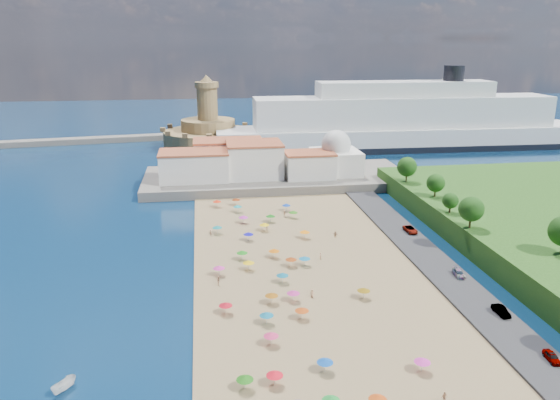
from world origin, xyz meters
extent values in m
plane|color=#071938|center=(0.00, 0.00, 0.00)|extent=(700.00, 700.00, 0.00)
cube|color=#59544C|center=(10.00, 73.00, 1.50)|extent=(90.00, 36.00, 3.00)
cube|color=#59544C|center=(-12.00, 108.00, 1.20)|extent=(18.00, 70.00, 2.40)
cube|color=silver|center=(-18.00, 69.00, 7.50)|extent=(22.00, 14.00, 9.00)
cube|color=silver|center=(2.00, 71.00, 8.50)|extent=(18.00, 16.00, 11.00)
cube|color=silver|center=(20.00, 67.00, 7.00)|extent=(16.00, 12.00, 8.00)
cube|color=silver|center=(-6.00, 83.00, 8.00)|extent=(24.00, 14.00, 10.00)
cube|color=silver|center=(30.00, 71.00, 7.00)|extent=(16.00, 16.00, 8.00)
sphere|color=silver|center=(30.00, 71.00, 13.00)|extent=(10.00, 10.00, 10.00)
cylinder|color=silver|center=(30.00, 71.00, 16.80)|extent=(1.20, 1.20, 1.60)
cylinder|color=#98774C|center=(-12.00, 138.00, 4.00)|extent=(40.00, 40.00, 8.00)
cylinder|color=#98774C|center=(-12.00, 138.00, 10.50)|extent=(24.00, 24.00, 5.00)
cylinder|color=#98774C|center=(-12.00, 138.00, 20.00)|extent=(9.00, 9.00, 14.00)
cylinder|color=#98774C|center=(-12.00, 138.00, 28.20)|extent=(10.40, 10.40, 2.40)
cone|color=#98774C|center=(-12.00, 138.00, 30.90)|extent=(6.00, 6.00, 3.00)
cube|color=black|center=(73.82, 124.75, 1.34)|extent=(166.63, 27.22, 2.68)
cube|color=silver|center=(73.82, 124.75, 4.96)|extent=(165.63, 26.80, 9.92)
cube|color=silver|center=(73.82, 124.75, 16.53)|extent=(132.51, 21.88, 13.22)
cube|color=silver|center=(73.82, 124.75, 26.44)|extent=(77.36, 16.62, 6.61)
cylinder|color=black|center=(95.85, 124.41, 33.05)|extent=(8.81, 8.81, 6.61)
cylinder|color=gray|center=(-4.90, 17.37, 1.25)|extent=(0.07, 0.07, 2.00)
cone|color=#110CA1|center=(-4.90, 17.37, 2.15)|extent=(2.50, 2.50, 0.60)
cylinder|color=gray|center=(-3.60, -16.13, 1.25)|extent=(0.07, 0.07, 2.00)
cone|color=#90510D|center=(-3.60, -16.13, 2.15)|extent=(2.50, 2.50, 0.60)
cylinder|color=gray|center=(13.93, -16.59, 1.25)|extent=(0.07, 0.07, 2.00)
cone|color=#7A5A0B|center=(13.93, -16.59, 2.15)|extent=(2.50, 2.50, 0.60)
cylinder|color=gray|center=(0.90, -22.67, 1.25)|extent=(0.07, 0.07, 2.00)
cone|color=#B0400E|center=(0.90, -22.67, 2.15)|extent=(2.50, 2.50, 0.60)
cylinder|color=gray|center=(5.77, 0.36, 1.25)|extent=(0.07, 0.07, 2.00)
cone|color=#0F6791|center=(5.77, 0.36, 2.15)|extent=(2.50, 2.50, 0.60)
cylinder|color=gray|center=(-12.25, 23.41, 1.25)|extent=(0.07, 0.07, 2.00)
cone|color=#0D747A|center=(-12.25, 23.41, 2.15)|extent=(2.50, 2.50, 0.60)
cylinder|color=gray|center=(0.55, -15.72, 1.25)|extent=(0.07, 0.07, 2.00)
cone|color=#B9277F|center=(0.55, -15.72, 2.15)|extent=(2.50, 2.50, 0.60)
cylinder|color=gray|center=(-6.41, -40.92, 1.25)|extent=(0.07, 0.07, 2.00)
cone|color=red|center=(-6.41, -40.92, 2.15)|extent=(2.50, 2.50, 0.60)
cylinder|color=gray|center=(-5.44, -23.46, 1.25)|extent=(0.07, 0.07, 2.00)
cone|color=#0D607F|center=(-5.44, -23.46, 2.15)|extent=(2.50, 2.50, 0.60)
cylinder|color=gray|center=(2.23, 30.52, 1.25)|extent=(0.07, 0.07, 2.00)
cone|color=#126A13|center=(2.23, 30.52, 2.15)|extent=(2.50, 2.50, 0.60)
cylinder|color=gray|center=(-0.17, 5.69, 1.25)|extent=(0.07, 0.07, 2.00)
cone|color=#CD6209|center=(-0.17, 5.69, 2.15)|extent=(2.50, 2.50, 0.60)
cone|color=#BA420E|center=(6.35, -48.20, 2.15)|extent=(2.50, 2.50, 0.60)
cylinder|color=gray|center=(8.84, 32.87, 1.25)|extent=(0.07, 0.07, 2.00)
cone|color=#2B7815|center=(8.84, 32.87, 2.15)|extent=(2.50, 2.50, 0.60)
cylinder|color=gray|center=(15.62, -40.77, 1.25)|extent=(0.07, 0.07, 2.00)
cone|color=#C92B9B|center=(15.62, -40.77, 2.15)|extent=(2.50, 2.50, 0.60)
cylinder|color=gray|center=(-11.54, 46.27, 1.25)|extent=(0.07, 0.07, 2.00)
cone|color=red|center=(-11.54, 46.27, 2.15)|extent=(2.50, 2.50, 0.60)
cylinder|color=gray|center=(-12.80, -2.07, 1.25)|extent=(0.07, 0.07, 2.00)
cone|color=#C52A8D|center=(-12.80, -2.07, 2.15)|extent=(2.50, 2.50, 0.60)
cylinder|color=gray|center=(-5.86, 40.45, 1.25)|extent=(0.07, 0.07, 2.00)
cone|color=#0F848B|center=(-5.86, 40.45, 2.15)|extent=(2.50, 2.50, 0.60)
cylinder|color=gray|center=(2.79, 0.29, 1.25)|extent=(0.07, 0.07, 2.00)
cone|color=#8B340C|center=(2.79, 0.29, 2.15)|extent=(2.50, 2.50, 0.60)
cone|color=#17832B|center=(0.18, -47.55, 2.15)|extent=(2.50, 2.50, 0.60)
cylinder|color=gray|center=(8.98, 16.92, 1.25)|extent=(0.07, 0.07, 2.00)
cone|color=orange|center=(8.98, 16.92, 2.15)|extent=(2.50, 2.50, 0.60)
cylinder|color=gray|center=(-5.03, 30.59, 1.25)|extent=(0.07, 0.07, 2.00)
cone|color=#B827A6|center=(-5.03, 30.59, 2.15)|extent=(2.50, 2.50, 0.60)
cylinder|color=gray|center=(-6.43, -0.17, 1.25)|extent=(0.07, 0.07, 2.00)
cone|color=#E1B40C|center=(-6.43, -0.17, 2.15)|extent=(2.50, 2.50, 0.60)
cylinder|color=gray|center=(-0.26, 23.71, 1.25)|extent=(0.07, 0.07, 2.00)
cone|color=yellow|center=(-0.26, 23.71, 2.15)|extent=(2.50, 2.50, 0.60)
cylinder|color=gray|center=(-0.27, -7.55, 1.25)|extent=(0.07, 0.07, 2.00)
cone|color=#0D5C79|center=(-0.27, -7.55, 2.15)|extent=(2.50, 2.50, 0.60)
cylinder|color=gray|center=(-5.86, 47.38, 1.25)|extent=(0.07, 0.07, 2.00)
cone|color=maroon|center=(-5.86, 47.38, 2.15)|extent=(2.50, 2.50, 0.60)
cylinder|color=gray|center=(-12.25, -18.79, 1.25)|extent=(0.07, 0.07, 2.00)
cone|color=#B20E1D|center=(-12.25, -18.79, 2.15)|extent=(2.50, 2.50, 0.60)
cylinder|color=gray|center=(-5.53, -30.29, 1.25)|extent=(0.07, 0.07, 2.00)
cone|color=#C52A5C|center=(-5.53, -30.29, 2.15)|extent=(2.50, 2.50, 0.60)
cylinder|color=gray|center=(-7.37, 5.64, 1.25)|extent=(0.07, 0.07, 2.00)
cone|color=#197D16|center=(-7.37, 5.64, 2.15)|extent=(2.50, 2.50, 0.60)
cylinder|color=gray|center=(1.37, -38.76, 1.25)|extent=(0.07, 0.07, 2.00)
cone|color=#0C45A2|center=(1.37, -38.76, 2.15)|extent=(2.50, 2.50, 0.60)
cylinder|color=gray|center=(-10.68, -41.30, 1.25)|extent=(0.07, 0.07, 2.00)
cone|color=#1B6411|center=(-10.68, -41.30, 2.15)|extent=(2.50, 2.50, 0.60)
cylinder|color=gray|center=(7.98, 39.70, 1.25)|extent=(0.07, 0.07, 2.00)
cone|color=#0B339A|center=(7.98, 39.70, 2.15)|extent=(2.50, 2.50, 0.60)
imported|color=tan|center=(4.38, -14.69, 1.07)|extent=(0.90, 0.69, 1.65)
imported|color=tan|center=(-13.90, 22.24, 1.06)|extent=(1.08, 1.20, 1.61)
imported|color=tan|center=(0.40, 24.78, 1.18)|extent=(1.02, 0.86, 1.86)
imported|color=tan|center=(9.90, 3.02, 1.12)|extent=(0.63, 0.75, 1.74)
imported|color=tan|center=(16.63, 16.54, 1.07)|extent=(1.52, 1.26, 1.64)
imported|color=tan|center=(15.88, -47.97, 1.06)|extent=(0.99, 0.52, 1.62)
imported|color=tan|center=(-13.01, -6.75, 1.17)|extent=(0.70, 0.90, 1.85)
imported|color=tan|center=(6.62, 34.74, 1.20)|extent=(1.27, 1.41, 1.90)
imported|color=white|center=(-35.88, -37.63, 0.83)|extent=(3.69, 4.46, 1.65)
imported|color=gray|center=(36.00, -10.55, 1.33)|extent=(2.22, 4.52, 1.27)
imported|color=gray|center=(36.00, -41.57, 1.35)|extent=(1.96, 3.96, 1.30)
imported|color=gray|center=(36.00, -26.94, 1.42)|extent=(1.63, 4.41, 1.44)
imported|color=gray|center=(36.00, 16.29, 1.42)|extent=(2.62, 5.30, 1.45)
cylinder|color=#382314|center=(44.83, 3.33, 7.60)|extent=(0.50, 0.50, 3.21)
sphere|color=#14380F|center=(44.83, 3.33, 10.49)|extent=(5.78, 5.78, 5.78)
cylinder|color=#382314|center=(45.25, 14.69, 7.11)|extent=(0.50, 0.50, 2.23)
sphere|color=#14380F|center=(45.25, 14.69, 9.12)|extent=(4.01, 4.01, 4.01)
cylinder|color=#382314|center=(47.49, 28.75, 7.39)|extent=(0.50, 0.50, 2.78)
sphere|color=#14380F|center=(47.49, 28.75, 9.89)|extent=(5.00, 5.00, 5.00)
cylinder|color=#382314|center=(45.69, 45.58, 7.65)|extent=(0.50, 0.50, 3.29)
sphere|color=#14380F|center=(45.69, 45.58, 10.61)|extent=(5.93, 5.93, 5.93)
camera|label=1|loc=(-15.37, -107.29, 47.70)|focal=35.00mm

